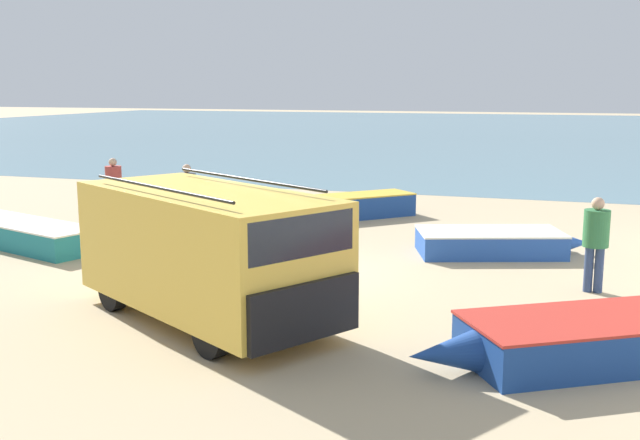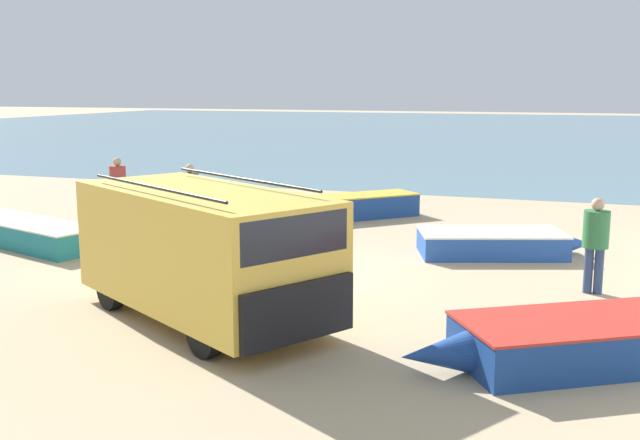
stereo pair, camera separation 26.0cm
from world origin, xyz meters
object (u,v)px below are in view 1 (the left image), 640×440
Objects in this scene: fisherman_1 at (187,191)px; fisherman_0 at (114,183)px; fishing_rowboat_0 at (606,338)px; fishing_rowboat_2 at (19,233)px; fishing_rowboat_1 at (494,242)px; fisherman_3 at (596,236)px; fishing_rowboat_3 at (346,207)px; parked_van at (207,249)px.

fisherman_0 is at bearing -45.58° from fisherman_1.
fishing_rowboat_0 is 0.91× the size of fishing_rowboat_2.
fishing_rowboat_1 is 2.25× the size of fisherman_3.
fishing_rowboat_1 is at bearing 97.47° from fishing_rowboat_3.
fishing_rowboat_0 reaches higher than fishing_rowboat_1.
parked_van is at bearing 169.32° from fishing_rowboat_2.
fishing_rowboat_1 is 3.47m from fisherman_3.
fishing_rowboat_3 is (-4.56, 3.48, 0.06)m from fishing_rowboat_1.
fisherman_3 is at bearing -120.95° from fishing_rowboat_0.
fisherman_0 is (-10.87, 1.28, 0.78)m from fishing_rowboat_1.
fisherman_3 is (10.11, -3.12, 0.02)m from fisherman_1.
fisherman_3 is (6.03, 3.78, -0.12)m from parked_van.
fishing_rowboat_1 is 11.30m from fishing_rowboat_2.
fishing_rowboat_3 reaches higher than fishing_rowboat_1.
fisherman_3 reaches higher than fishing_rowboat_1.
fisherman_3 is (6.62, -6.16, 0.73)m from fishing_rowboat_3.
fishing_rowboat_3 is 2.18× the size of fisherman_0.
fishing_rowboat_3 is at bearing 123.58° from fishing_rowboat_1.
fishing_rowboat_2 is (-7.03, 3.88, -0.90)m from parked_van.
fishing_rowboat_1 is 10.97m from fisherman_0.
fisherman_3 reaches higher than fisherman_1.
parked_van is 8.08m from fishing_rowboat_2.
fisherman_1 is at bearing 157.77° from fishing_rowboat_1.
fishing_rowboat_2 is at bearing 174.15° from fishing_rowboat_1.
fisherman_3 reaches higher than fishing_rowboat_3.
parked_van is 9.99m from fishing_rowboat_3.
parked_van is 6.17m from fishing_rowboat_0.
parked_van is 3.04× the size of fisherman_1.
parked_van is at bearing 91.50° from fisherman_1.
fishing_rowboat_3 is 2.15× the size of fisherman_3.
fisherman_0 is at bearing -25.97° from fishing_rowboat_3.
fishing_rowboat_3 is at bearing -129.82° from fisherman_3.
fisherman_0 reaches higher than fisherman_1.
fishing_rowboat_0 is 15.09m from fisherman_0.
fishing_rowboat_0 is 12.27m from fisherman_1.
fisherman_3 is (12.93, -3.96, 0.02)m from fisherman_0.
fisherman_1 is (-8.05, 0.45, 0.78)m from fishing_rowboat_1.
fisherman_1 is (-3.49, -3.03, 0.72)m from fishing_rowboat_3.
fisherman_1 is (2.95, 3.03, 0.76)m from fishing_rowboat_2.
fisherman_3 is at bearing 133.76° from fisherman_1.
fishing_rowboat_1 is (3.97, 6.46, -0.91)m from parked_van.
fisherman_1 is at bearing -4.20° from fishing_rowboat_3.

